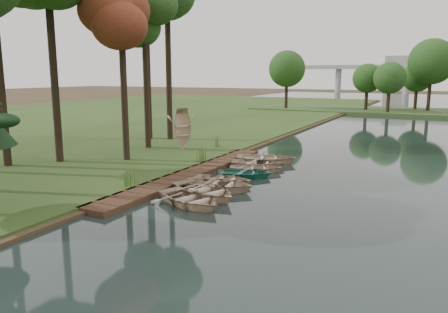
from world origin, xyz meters
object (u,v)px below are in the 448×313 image
at_px(rowboat_0, 190,197).
at_px(rowboat_1, 204,189).
at_px(boardwalk, 191,174).
at_px(rowboat_2, 217,183).
at_px(stored_rowboat, 182,145).

bearing_deg(rowboat_0, rowboat_1, 24.70).
xyz_separation_m(boardwalk, rowboat_0, (2.85, -4.86, 0.28)).
distance_m(rowboat_0, rowboat_1, 1.40).
bearing_deg(rowboat_0, rowboat_2, 23.34).
relative_size(rowboat_0, rowboat_1, 0.93).
bearing_deg(rowboat_0, stored_rowboat, 55.51).
xyz_separation_m(boardwalk, rowboat_1, (2.78, -3.46, 0.30)).
bearing_deg(boardwalk, rowboat_0, -59.59).
distance_m(boardwalk, rowboat_0, 5.64).
distance_m(boardwalk, rowboat_1, 4.45).
xyz_separation_m(rowboat_1, stored_rowboat, (-7.25, 9.57, 0.16)).
height_order(rowboat_0, stored_rowboat, stored_rowboat).
relative_size(rowboat_0, stored_rowboat, 1.20).
xyz_separation_m(rowboat_1, rowboat_2, (-0.00, 1.36, -0.03)).
bearing_deg(boardwalk, rowboat_2, -37.07).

